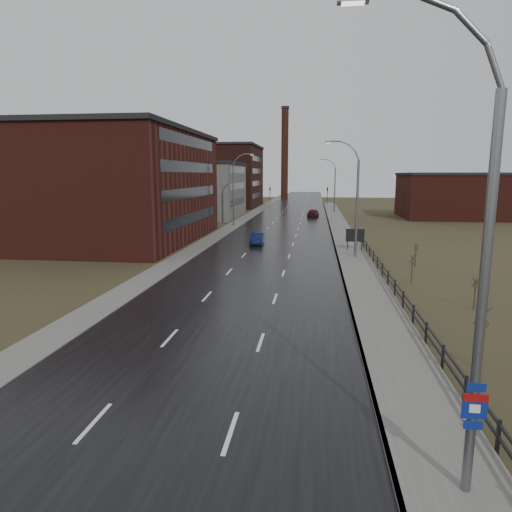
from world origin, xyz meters
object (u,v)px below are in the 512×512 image
(car_near, at_px, (257,239))
(car_far, at_px, (313,213))
(streetlight_main, at_px, (471,265))
(billboard, at_px, (355,236))

(car_near, height_order, car_far, car_far)
(streetlight_main, xyz_separation_m, car_far, (-4.07, 77.52, -5.25))
(streetlight_main, height_order, car_far, streetlight_main)
(car_far, bearing_deg, billboard, 103.70)
(billboard, relative_size, car_near, 0.58)
(car_near, relative_size, car_far, 0.88)
(streetlight_main, distance_m, car_near, 42.90)
(billboard, distance_m, car_far, 39.49)
(car_near, bearing_deg, car_far, 77.56)
(streetlight_main, bearing_deg, billboard, 89.06)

